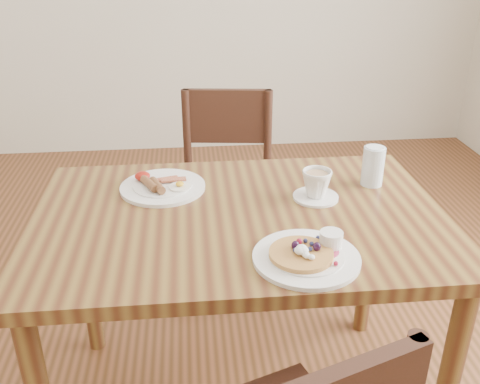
{
  "coord_description": "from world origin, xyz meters",
  "views": [
    {
      "loc": [
        -0.14,
        -1.36,
        1.49
      ],
      "look_at": [
        0.0,
        0.0,
        0.82
      ],
      "focal_mm": 40.0,
      "sensor_mm": 36.0,
      "label": 1
    }
  ],
  "objects": [
    {
      "name": "water_glass",
      "position": [
        0.44,
        0.16,
        0.81
      ],
      "size": [
        0.07,
        0.07,
        0.13
      ],
      "primitive_type": "cylinder",
      "color": "silver",
      "rests_on": "dining_table"
    },
    {
      "name": "chair_far",
      "position": [
        0.02,
        0.75,
        0.49
      ],
      "size": [
        0.47,
        0.47,
        0.88
      ],
      "rotation": [
        0.0,
        0.0,
        3.02
      ],
      "color": "#361913",
      "rests_on": "ground"
    },
    {
      "name": "teacup_saucer",
      "position": [
        0.24,
        0.08,
        0.79
      ],
      "size": [
        0.14,
        0.14,
        0.09
      ],
      "color": "white",
      "rests_on": "dining_table"
    },
    {
      "name": "pancake_plate",
      "position": [
        0.14,
        -0.26,
        0.76
      ],
      "size": [
        0.27,
        0.27,
        0.06
      ],
      "color": "white",
      "rests_on": "dining_table"
    },
    {
      "name": "dining_table",
      "position": [
        0.0,
        0.0,
        0.65
      ],
      "size": [
        1.2,
        0.8,
        0.75
      ],
      "color": "brown",
      "rests_on": "ground"
    },
    {
      "name": "breakfast_plate",
      "position": [
        -0.23,
        0.19,
        0.76
      ],
      "size": [
        0.27,
        0.27,
        0.04
      ],
      "color": "white",
      "rests_on": "dining_table"
    }
  ]
}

